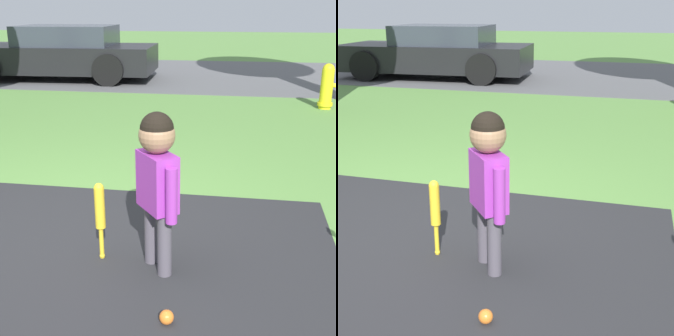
{
  "view_description": "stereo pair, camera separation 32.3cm",
  "coord_description": "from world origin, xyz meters",
  "views": [
    {
      "loc": [
        1.22,
        -2.88,
        1.61
      ],
      "look_at": [
        0.72,
        0.13,
        0.55
      ],
      "focal_mm": 50.0,
      "sensor_mm": 36.0,
      "label": 1
    },
    {
      "loc": [
        1.53,
        -2.82,
        1.61
      ],
      "look_at": [
        0.72,
        0.13,
        0.55
      ],
      "focal_mm": 50.0,
      "sensor_mm": 36.0,
      "label": 2
    }
  ],
  "objects": [
    {
      "name": "ground_plane",
      "position": [
        0.0,
        0.0,
        0.0
      ],
      "size": [
        60.0,
        60.0,
        0.0
      ],
      "primitive_type": "plane",
      "color": "#5B8C42"
    },
    {
      "name": "street_strip",
      "position": [
        0.0,
        9.03,
        0.0
      ],
      "size": [
        40.0,
        6.0,
        0.01
      ],
      "color": "#59595B",
      "rests_on": "ground"
    },
    {
      "name": "child",
      "position": [
        0.72,
        -0.27,
        0.67
      ],
      "size": [
        0.3,
        0.34,
        1.03
      ],
      "rotation": [
        0.0,
        0.0,
        -0.9
      ],
      "color": "#4C4751",
      "rests_on": "ground"
    },
    {
      "name": "baseball_bat",
      "position": [
        0.32,
        -0.21,
        0.35
      ],
      "size": [
        0.07,
        0.07,
        0.54
      ],
      "color": "yellow",
      "rests_on": "ground"
    },
    {
      "name": "sports_ball",
      "position": [
        0.87,
        -0.82,
        0.04
      ],
      "size": [
        0.08,
        0.08,
        0.08
      ],
      "color": "orange",
      "rests_on": "ground"
    },
    {
      "name": "parked_car",
      "position": [
        -3.03,
        7.63,
        0.59
      ],
      "size": [
        4.48,
        2.2,
        1.21
      ],
      "rotation": [
        0.0,
        0.0,
        3.19
      ],
      "color": "black",
      "rests_on": "ground"
    }
  ]
}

